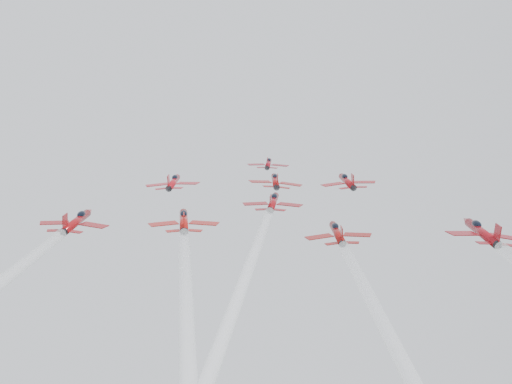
{
  "coord_description": "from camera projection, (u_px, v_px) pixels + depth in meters",
  "views": [
    {
      "loc": [
        1.22,
        -109.06,
        121.0
      ],
      "look_at": [
        0.0,
        2.0,
        165.42
      ],
      "focal_mm": 50.0,
      "sensor_mm": 36.0,
      "label": 1
    }
  ],
  "objects": [
    {
      "name": "jet_lead",
      "position": [
        268.0,
        163.0,
        148.97
      ],
      "size": [
        8.69,
        10.88,
        7.73
      ],
      "rotation": [
        0.6,
        0.06,
        -0.03
      ],
      "color": "maroon"
    },
    {
      "name": "jet_row2_left",
      "position": [
        173.0,
        182.0,
        130.61
      ],
      "size": [
        9.98,
        12.5,
        8.88
      ],
      "rotation": [
        0.6,
        -0.03,
        -0.05
      ],
      "color": "#B3111B"
    },
    {
      "name": "jet_row2_center",
      "position": [
        275.0,
        181.0,
        131.04
      ],
      "size": [
        9.86,
        12.34,
        8.77
      ],
      "rotation": [
        0.6,
        0.06,
        0.07
      ],
      "color": "#9B0E0F"
    },
    {
      "name": "jet_row2_right",
      "position": [
        347.0,
        181.0,
        130.38
      ],
      "size": [
        10.08,
        12.62,
        8.97
      ],
      "rotation": [
        0.6,
        -0.09,
        0.05
      ],
      "color": "#9F0F15"
    },
    {
      "name": "jet_center",
      "position": [
        280.0,
        313.0,
        68.81
      ],
      "size": [
        9.67,
        87.62,
        60.14
      ],
      "rotation": [
        0.6,
        0.06,
        -0.08
      ],
      "color": "maroon"
    },
    {
      "name": "jet_rear_left",
      "position": [
        115.0,
        384.0,
        54.97
      ],
      "size": [
        10.21,
        92.57,
        63.54
      ],
      "rotation": [
        0.6,
        -0.05,
        0.11
      ],
      "color": "#AF1510"
    }
  ]
}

